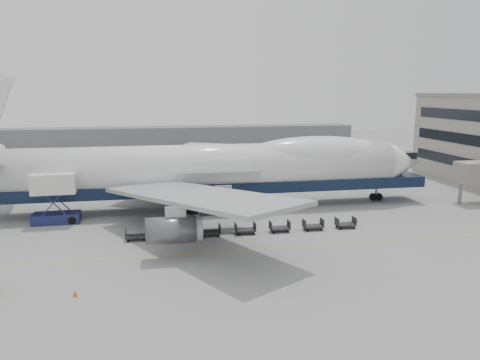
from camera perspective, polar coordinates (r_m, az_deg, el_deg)
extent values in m
plane|color=gray|center=(53.62, -2.24, -6.58)|extent=(260.00, 260.00, 0.00)
cube|color=gold|center=(48.00, -1.15, -8.69)|extent=(60.00, 0.15, 0.01)
cylinder|color=slate|center=(74.48, 25.24, -1.47)|extent=(0.50, 0.50, 3.00)
cube|color=slate|center=(121.26, -12.01, 4.68)|extent=(110.00, 8.00, 7.00)
cylinder|color=white|center=(63.90, -3.91, 1.50)|extent=(52.00, 6.40, 6.40)
cube|color=#0D1932|center=(64.49, -3.00, -0.72)|extent=(60.00, 5.76, 1.50)
cone|color=white|center=(73.25, 19.24, 2.12)|extent=(6.00, 6.40, 6.40)
ellipsoid|color=white|center=(67.31, 9.39, 3.37)|extent=(20.67, 5.78, 4.56)
cube|color=#9EA0A3|center=(49.75, -5.31, -1.92)|extent=(20.35, 26.74, 2.26)
cube|color=#9EA0A3|center=(77.78, -7.39, 2.66)|extent=(20.35, 26.74, 2.26)
cylinder|color=#595B60|center=(82.66, -9.64, 1.54)|extent=(4.80, 2.60, 2.60)
cylinder|color=#595B60|center=(74.17, -4.83, 0.60)|extent=(4.80, 2.60, 2.60)
cylinder|color=#595B60|center=(54.74, -2.58, -3.07)|extent=(4.80, 2.60, 2.60)
cylinder|color=#595B60|center=(45.56, -8.44, -6.06)|extent=(4.80, 2.60, 2.60)
cylinder|color=slate|center=(72.12, 16.27, -1.44)|extent=(0.36, 0.36, 2.50)
cylinder|color=black|center=(72.27, 16.24, -1.98)|extent=(1.10, 0.45, 1.10)
cylinder|color=slate|center=(61.58, -6.29, -3.13)|extent=(0.36, 0.36, 2.50)
cylinder|color=black|center=(61.75, -6.27, -3.76)|extent=(1.10, 0.45, 1.10)
cylinder|color=slate|center=(67.40, -6.71, -1.92)|extent=(0.36, 0.36, 2.50)
cylinder|color=black|center=(67.56, -6.69, -2.49)|extent=(1.10, 0.45, 1.10)
cube|color=navy|center=(62.09, -21.46, -4.32)|extent=(5.65, 2.79, 1.23)
cube|color=silver|center=(61.15, -21.74, -0.35)|extent=(5.20, 3.01, 2.46)
cube|color=navy|center=(60.41, -21.81, -2.62)|extent=(3.98, 0.20, 4.40)
cube|color=navy|center=(62.77, -21.39, -2.10)|extent=(3.98, 0.20, 4.40)
cube|color=slate|center=(62.88, -21.44, -0.04)|extent=(2.71, 1.39, 0.15)
cylinder|color=black|center=(61.48, -23.48, -4.73)|extent=(1.01, 0.39, 1.01)
cylinder|color=black|center=(63.59, -23.06, -4.20)|extent=(1.01, 0.39, 1.01)
cylinder|color=black|center=(60.71, -19.76, -4.65)|extent=(1.01, 0.39, 1.01)
cylinder|color=black|center=(62.84, -19.46, -4.11)|extent=(1.01, 0.39, 1.01)
cone|color=#D95A0B|center=(40.30, -19.47, -12.88)|extent=(0.35, 0.35, 0.54)
cube|color=#D95A0B|center=(40.40, -19.44, -13.21)|extent=(0.37, 0.37, 0.03)
cube|color=#2D2D30|center=(52.52, -12.54, -6.71)|extent=(2.30, 1.35, 0.18)
cube|color=#2D2D30|center=(52.46, -13.77, -6.33)|extent=(0.08, 1.35, 0.90)
cube|color=#2D2D30|center=(52.38, -11.35, -6.25)|extent=(0.08, 1.35, 0.90)
cylinder|color=black|center=(52.13, -13.48, -7.23)|extent=(0.30, 0.12, 0.30)
cylinder|color=black|center=(53.17, -13.44, -6.87)|extent=(0.30, 0.12, 0.30)
cylinder|color=black|center=(52.07, -11.60, -7.17)|extent=(0.30, 0.12, 0.30)
cylinder|color=black|center=(53.11, -11.59, -6.81)|extent=(0.30, 0.12, 0.30)
cube|color=#2D2D30|center=(52.53, -8.10, -6.55)|extent=(2.30, 1.35, 0.18)
cube|color=#2D2D30|center=(52.38, -9.32, -6.18)|extent=(0.08, 1.35, 0.90)
cube|color=#2D2D30|center=(52.47, -6.90, -6.08)|extent=(0.08, 1.35, 0.90)
cylinder|color=black|center=(52.07, -9.00, -7.08)|extent=(0.30, 0.12, 0.30)
cylinder|color=black|center=(53.12, -9.04, -6.72)|extent=(0.30, 0.12, 0.30)
cylinder|color=black|center=(52.14, -7.12, -7.00)|extent=(0.30, 0.12, 0.30)
cylinder|color=black|center=(53.19, -7.20, -6.64)|extent=(0.30, 0.12, 0.30)
cube|color=#2D2D30|center=(52.86, -3.69, -6.35)|extent=(2.30, 1.35, 0.18)
cube|color=#2D2D30|center=(52.62, -4.89, -5.99)|extent=(0.08, 1.35, 0.90)
cube|color=#2D2D30|center=(52.88, -2.50, -5.88)|extent=(0.08, 1.35, 0.90)
cylinder|color=black|center=(52.33, -4.54, -6.88)|extent=(0.30, 0.12, 0.30)
cylinder|color=black|center=(53.37, -4.67, -6.53)|extent=(0.30, 0.12, 0.30)
cylinder|color=black|center=(52.53, -2.68, -6.79)|extent=(0.30, 0.12, 0.30)
cylinder|color=black|center=(53.57, -2.85, -6.44)|extent=(0.30, 0.12, 0.30)
cube|color=#2D2D30|center=(53.48, 0.64, -6.12)|extent=(2.30, 1.35, 0.18)
cube|color=#2D2D30|center=(53.17, -0.52, -5.77)|extent=(0.08, 1.35, 0.90)
cube|color=#2D2D30|center=(53.59, 1.80, -5.64)|extent=(0.08, 1.35, 0.90)
cylinder|color=black|center=(52.90, -0.14, -6.65)|extent=(0.30, 0.12, 0.30)
cylinder|color=black|center=(53.93, -0.36, -6.31)|extent=(0.30, 0.12, 0.30)
cylinder|color=black|center=(53.23, 1.66, -6.55)|extent=(0.30, 0.12, 0.30)
cylinder|color=black|center=(54.25, 1.41, -6.20)|extent=(0.30, 0.12, 0.30)
cube|color=#2D2D30|center=(54.40, 4.85, -5.86)|extent=(2.30, 1.35, 0.18)
cube|color=#2D2D30|center=(54.01, 3.72, -5.53)|extent=(0.08, 1.35, 0.90)
cube|color=#2D2D30|center=(54.59, 5.97, -5.39)|extent=(0.08, 1.35, 0.90)
cylinder|color=black|center=(53.77, 4.12, -6.39)|extent=(0.30, 0.12, 0.30)
cylinder|color=black|center=(54.78, 3.82, -6.06)|extent=(0.30, 0.12, 0.30)
cylinder|color=black|center=(54.22, 5.87, -6.27)|extent=(0.30, 0.12, 0.30)
cylinder|color=black|center=(55.23, 5.54, -5.94)|extent=(0.30, 0.12, 0.30)
cube|color=#2D2D30|center=(55.61, 8.88, -5.59)|extent=(2.30, 1.35, 0.18)
cube|color=#2D2D30|center=(55.14, 7.82, -5.26)|extent=(0.08, 1.35, 0.90)
cube|color=#2D2D30|center=(55.87, 9.96, -5.11)|extent=(0.08, 1.35, 0.90)
cylinder|color=black|center=(54.92, 8.23, -6.10)|extent=(0.30, 0.12, 0.30)
cylinder|color=black|center=(55.92, 7.86, -5.78)|extent=(0.30, 0.12, 0.30)
cylinder|color=black|center=(55.49, 9.90, -5.98)|extent=(0.30, 0.12, 0.30)
cylinder|color=black|center=(56.47, 9.50, -5.67)|extent=(0.30, 0.12, 0.30)
cube|color=#2D2D30|center=(57.07, 12.73, -5.30)|extent=(2.30, 1.35, 0.18)
cube|color=#2D2D30|center=(56.54, 11.72, -4.99)|extent=(0.08, 1.35, 0.90)
cube|color=#2D2D30|center=(57.40, 13.76, -4.83)|extent=(0.08, 1.35, 0.90)
cylinder|color=black|center=(56.34, 12.14, -5.80)|extent=(0.30, 0.12, 0.30)
cylinder|color=black|center=(57.31, 11.72, -5.50)|extent=(0.30, 0.12, 0.30)
cylinder|color=black|center=(57.01, 13.73, -5.67)|extent=(0.30, 0.12, 0.30)
cylinder|color=black|center=(57.97, 13.27, -5.38)|extent=(0.30, 0.12, 0.30)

